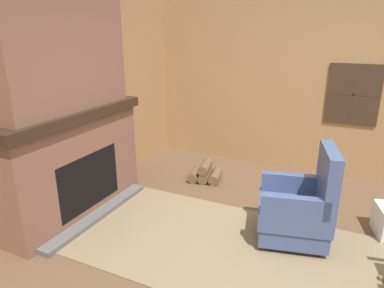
{
  "coord_description": "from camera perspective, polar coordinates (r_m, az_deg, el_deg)",
  "views": [
    {
      "loc": [
        0.46,
        -2.71,
        2.05
      ],
      "look_at": [
        -1.02,
        0.44,
        0.9
      ],
      "focal_mm": 32.0,
      "sensor_mm": 36.0,
      "label": 1
    }
  ],
  "objects": [
    {
      "name": "wood_panel_wall_left",
      "position": [
        4.1,
        -22.51,
        6.99
      ],
      "size": [
        0.06,
        5.6,
        2.69
      ],
      "color": "#9E7247",
      "rests_on": "ground"
    },
    {
      "name": "ground_plane",
      "position": [
        3.43,
        13.08,
        -18.97
      ],
      "size": [
        14.0,
        14.0,
        0.0
      ],
      "primitive_type": "plane",
      "color": "brown"
    },
    {
      "name": "decorative_plate_on_mantel",
      "position": [
        3.89,
        -21.92,
        7.11
      ],
      "size": [
        0.07,
        0.28,
        0.28
      ],
      "color": "red",
      "rests_on": "fireplace_hearth"
    },
    {
      "name": "storage_case",
      "position": [
        4.27,
        -16.33,
        7.65
      ],
      "size": [
        0.14,
        0.22,
        0.14
      ],
      "color": "black",
      "rests_on": "fireplace_hearth"
    },
    {
      "name": "fireplace_hearth",
      "position": [
        4.11,
        -18.89,
        -3.11
      ],
      "size": [
        0.63,
        1.92,
        1.24
      ],
      "color": "brown",
      "rests_on": "ground"
    },
    {
      "name": "chimney_breast",
      "position": [
        3.86,
        -21.13,
        15.73
      ],
      "size": [
        0.37,
        1.6,
        1.42
      ],
      "color": "brown",
      "rests_on": "fireplace_hearth"
    },
    {
      "name": "wood_panel_wall_back",
      "position": [
        5.31,
        20.33,
        9.51
      ],
      "size": [
        5.6,
        0.09,
        2.69
      ],
      "color": "#9E7247",
      "rests_on": "ground"
    },
    {
      "name": "oil_lamp_vase",
      "position": [
        3.51,
        -28.68,
        4.5
      ],
      "size": [
        0.12,
        0.12,
        0.29
      ],
      "color": "#B24C42",
      "rests_on": "fireplace_hearth"
    },
    {
      "name": "area_rug",
      "position": [
        3.54,
        8.33,
        -17.23
      ],
      "size": [
        3.73,
        1.62,
        0.01
      ],
      "color": "#7A664C",
      "rests_on": "ground"
    },
    {
      "name": "firewood_stack",
      "position": [
        4.95,
        2.23,
        -4.86
      ],
      "size": [
        0.51,
        0.45,
        0.27
      ],
      "rotation": [
        0.0,
        0.0,
        0.19
      ],
      "color": "brown",
      "rests_on": "ground"
    },
    {
      "name": "armchair",
      "position": [
        3.63,
        17.37,
        -10.34
      ],
      "size": [
        0.81,
        0.76,
        1.01
      ],
      "rotation": [
        0.0,
        0.0,
        3.37
      ],
      "color": "#3D4C75",
      "rests_on": "ground"
    }
  ]
}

